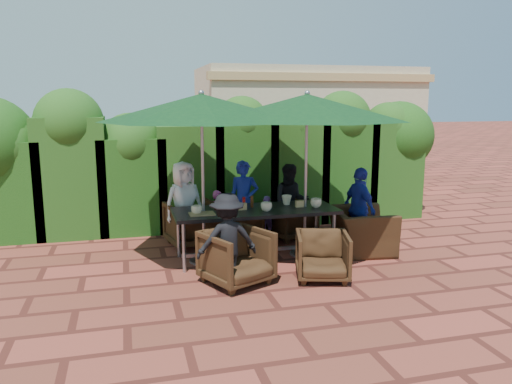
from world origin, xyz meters
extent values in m
plane|color=brown|center=(0.00, 0.00, 0.00)|extent=(80.00, 80.00, 0.00)
cube|color=black|center=(0.21, 0.19, 0.72)|extent=(2.39, 0.90, 0.05)
cube|color=gray|center=(0.21, 0.19, 0.12)|extent=(2.19, 0.05, 0.05)
cylinder|color=gray|center=(-0.89, -0.16, 0.35)|extent=(0.05, 0.05, 0.70)
cylinder|color=gray|center=(-0.89, 0.54, 0.35)|extent=(0.05, 0.05, 0.70)
cylinder|color=gray|center=(1.30, -0.16, 0.35)|extent=(0.05, 0.05, 0.70)
cylinder|color=gray|center=(1.30, 0.54, 0.35)|extent=(0.05, 0.05, 0.70)
cylinder|color=gray|center=(-0.55, 0.24, 0.01)|extent=(0.44, 0.44, 0.03)
cylinder|color=gray|center=(-0.55, 0.24, 1.20)|extent=(0.04, 0.04, 2.40)
cone|color=black|center=(-0.55, 0.24, 2.22)|extent=(2.84, 2.84, 0.38)
sphere|color=gray|center=(-0.55, 0.24, 2.42)|extent=(0.08, 0.08, 0.08)
cylinder|color=gray|center=(0.98, 0.18, 0.01)|extent=(0.44, 0.44, 0.03)
cylinder|color=gray|center=(0.98, 0.18, 1.20)|extent=(0.04, 0.04, 2.40)
cone|color=black|center=(0.98, 0.18, 2.22)|extent=(3.00, 3.00, 0.38)
sphere|color=gray|center=(0.98, 0.18, 2.42)|extent=(0.08, 0.08, 0.08)
imported|color=black|center=(-0.61, 1.10, 0.39)|extent=(0.90, 0.86, 0.79)
imported|color=black|center=(0.29, 1.25, 0.36)|extent=(0.86, 0.83, 0.72)
imported|color=black|center=(1.07, 1.12, 0.35)|extent=(0.84, 0.81, 0.71)
imported|color=black|center=(-0.29, -0.75, 0.39)|extent=(0.98, 0.96, 0.78)
imported|color=black|center=(0.83, -0.88, 0.35)|extent=(0.82, 0.79, 0.69)
imported|color=black|center=(1.88, 0.12, 0.44)|extent=(0.78, 1.09, 0.88)
imported|color=white|center=(-0.72, 1.19, 0.68)|extent=(0.77, 0.60, 1.36)
imported|color=#1C2B97|center=(0.27, 1.18, 0.67)|extent=(0.56, 0.50, 1.34)
imported|color=black|center=(1.05, 1.05, 0.64)|extent=(0.69, 0.51, 1.28)
imported|color=black|center=(-0.41, -0.78, 0.60)|extent=(0.79, 0.40, 1.19)
imported|color=#1C2B97|center=(1.91, 0.26, 0.65)|extent=(0.48, 0.81, 1.29)
imported|color=#DB4DA1|center=(-0.16, 1.22, 0.43)|extent=(0.34, 0.29, 0.86)
imported|color=#70479B|center=(0.67, 1.17, 0.37)|extent=(0.32, 0.29, 0.73)
imported|color=#268023|center=(1.67, 4.26, 0.85)|extent=(1.69, 1.02, 1.70)
imported|color=#DB4DA1|center=(2.24, 4.50, 0.90)|extent=(0.87, 0.54, 1.80)
imported|color=gray|center=(3.62, 4.29, 0.93)|extent=(1.31, 1.01, 1.86)
imported|color=beige|center=(-0.67, 0.09, 0.81)|extent=(0.15, 0.15, 0.12)
imported|color=beige|center=(-0.32, 0.24, 0.81)|extent=(0.12, 0.12, 0.12)
imported|color=beige|center=(0.32, 0.02, 0.81)|extent=(0.16, 0.16, 0.13)
imported|color=beige|center=(0.75, 0.37, 0.82)|extent=(0.15, 0.15, 0.15)
imported|color=beige|center=(1.11, 0.08, 0.82)|extent=(0.17, 0.17, 0.13)
cylinder|color=#B20C0A|center=(0.05, 0.27, 0.83)|extent=(0.04, 0.04, 0.17)
cylinder|color=#4C230C|center=(0.19, 0.32, 0.83)|extent=(0.04, 0.04, 0.17)
cube|color=#987749|center=(-0.61, 0.04, 0.76)|extent=(0.35, 0.25, 0.02)
cube|color=tan|center=(0.01, 0.19, 0.80)|extent=(0.12, 0.06, 0.10)
cube|color=tan|center=(0.88, 0.16, 0.80)|extent=(0.12, 0.06, 0.10)
cube|color=#163C10|center=(-3.50, 2.30, 0.83)|extent=(1.15, 0.95, 1.66)
sphere|color=#163C10|center=(-3.50, 2.30, 1.56)|extent=(1.10, 1.10, 1.10)
cube|color=#163C10|center=(-2.50, 2.30, 1.02)|extent=(1.15, 0.95, 2.04)
sphere|color=#163C10|center=(-2.50, 2.30, 1.94)|extent=(1.16, 1.16, 1.16)
cube|color=#163C10|center=(-1.50, 2.30, 0.84)|extent=(1.15, 0.95, 1.67)
sphere|color=#163C10|center=(-1.50, 2.30, 1.57)|extent=(1.07, 1.07, 1.07)
cube|color=#163C10|center=(-0.50, 2.30, 0.94)|extent=(1.15, 0.95, 1.88)
sphere|color=#163C10|center=(-0.50, 2.30, 1.78)|extent=(0.90, 0.90, 0.90)
cube|color=#163C10|center=(0.50, 2.30, 1.00)|extent=(1.15, 0.95, 2.00)
sphere|color=#163C10|center=(0.50, 2.30, 1.90)|extent=(1.00, 1.00, 1.00)
cube|color=#163C10|center=(1.50, 2.30, 0.97)|extent=(1.15, 0.95, 1.95)
sphere|color=#163C10|center=(1.50, 2.30, 1.85)|extent=(0.97, 0.97, 0.97)
cube|color=#163C10|center=(2.50, 2.30, 1.02)|extent=(1.15, 0.95, 2.04)
sphere|color=#163C10|center=(2.50, 2.30, 1.94)|extent=(1.12, 1.12, 1.12)
cube|color=#163C10|center=(3.50, 2.30, 0.95)|extent=(1.15, 0.95, 1.89)
sphere|color=#163C10|center=(3.50, 2.30, 1.79)|extent=(0.98, 0.98, 0.98)
sphere|color=#163C10|center=(3.80, 2.40, 1.60)|extent=(1.40, 1.40, 1.40)
cube|color=beige|center=(3.50, 7.00, 1.60)|extent=(6.00, 3.00, 3.20)
cube|color=tan|center=(3.50, 5.55, 2.90)|extent=(6.20, 0.25, 0.20)
camera|label=1|loc=(-1.61, -6.71, 2.33)|focal=35.00mm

